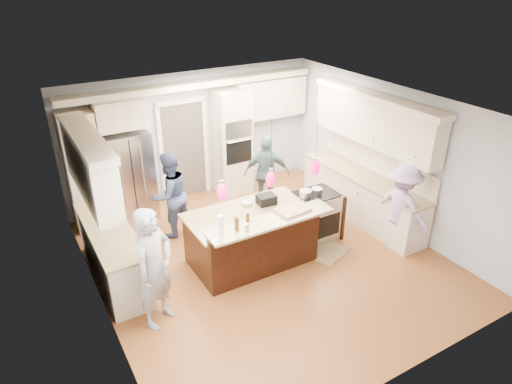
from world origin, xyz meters
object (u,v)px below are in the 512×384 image
(kitchen_island, at_px, (252,237))
(person_far_left, at_px, (170,195))
(person_bar_end, at_px, (155,268))
(refrigerator, at_px, (129,176))
(island_range, at_px, (316,216))

(kitchen_island, distance_m, person_far_left, 1.78)
(kitchen_island, xyz_separation_m, person_bar_end, (-1.87, -0.61, 0.42))
(refrigerator, xyz_separation_m, kitchen_island, (1.30, -2.57, -0.41))
(person_bar_end, distance_m, person_far_left, 2.37)
(kitchen_island, xyz_separation_m, person_far_left, (-0.85, 1.53, 0.34))
(refrigerator, bearing_deg, person_bar_end, -100.15)
(kitchen_island, distance_m, person_bar_end, 2.01)
(refrigerator, bearing_deg, person_far_left, -66.60)
(kitchen_island, height_order, person_bar_end, person_bar_end)
(island_range, bearing_deg, kitchen_island, -176.91)
(refrigerator, relative_size, kitchen_island, 0.86)
(person_bar_end, xyz_separation_m, person_far_left, (1.02, 2.14, -0.08))
(refrigerator, relative_size, person_bar_end, 0.99)
(person_bar_end, bearing_deg, kitchen_island, -14.91)
(island_range, relative_size, person_bar_end, 0.51)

